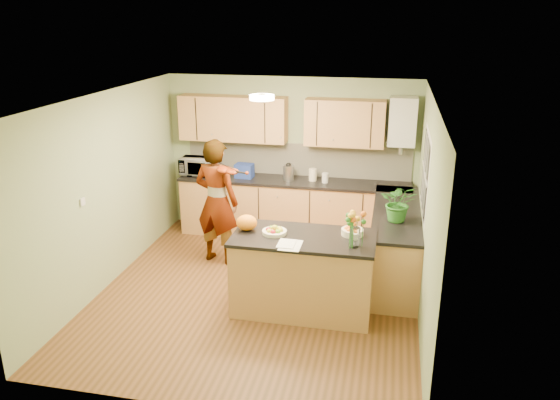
# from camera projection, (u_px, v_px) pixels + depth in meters

# --- Properties ---
(floor) EXTENTS (4.50, 4.50, 0.00)m
(floor) POSITION_uv_depth(u_px,v_px,m) (259.00, 292.00, 7.06)
(floor) COLOR #543618
(floor) RESTS_ON ground
(ceiling) EXTENTS (4.00, 4.50, 0.02)m
(ceiling) POSITION_uv_depth(u_px,v_px,m) (256.00, 98.00, 6.24)
(ceiling) COLOR white
(ceiling) RESTS_ON wall_back
(wall_back) EXTENTS (4.00, 0.02, 2.50)m
(wall_back) POSITION_uv_depth(u_px,v_px,m) (291.00, 156.00, 8.73)
(wall_back) COLOR #8EA777
(wall_back) RESTS_ON floor
(wall_front) EXTENTS (4.00, 0.02, 2.50)m
(wall_front) POSITION_uv_depth(u_px,v_px,m) (192.00, 287.00, 4.57)
(wall_front) COLOR #8EA777
(wall_front) RESTS_ON floor
(wall_left) EXTENTS (0.02, 4.50, 2.50)m
(wall_left) POSITION_uv_depth(u_px,v_px,m) (107.00, 190.00, 7.04)
(wall_left) COLOR #8EA777
(wall_left) RESTS_ON floor
(wall_right) EXTENTS (0.02, 4.50, 2.50)m
(wall_right) POSITION_uv_depth(u_px,v_px,m) (426.00, 212.00, 6.26)
(wall_right) COLOR #8EA777
(wall_right) RESTS_ON floor
(back_counter) EXTENTS (3.64, 0.62, 0.94)m
(back_counter) POSITION_uv_depth(u_px,v_px,m) (294.00, 208.00, 8.69)
(back_counter) COLOR #B37B47
(back_counter) RESTS_ON floor
(right_counter) EXTENTS (0.62, 2.24, 0.94)m
(right_counter) POSITION_uv_depth(u_px,v_px,m) (395.00, 243.00, 7.36)
(right_counter) COLOR #B37B47
(right_counter) RESTS_ON floor
(splashback) EXTENTS (3.60, 0.02, 0.52)m
(splashback) POSITION_uv_depth(u_px,v_px,m) (297.00, 159.00, 8.72)
(splashback) COLOR beige
(splashback) RESTS_ON back_counter
(upper_cabinets) EXTENTS (3.20, 0.34, 0.70)m
(upper_cabinets) POSITION_uv_depth(u_px,v_px,m) (278.00, 120.00, 8.41)
(upper_cabinets) COLOR #B37B47
(upper_cabinets) RESTS_ON wall_back
(boiler) EXTENTS (0.40, 0.30, 0.86)m
(boiler) POSITION_uv_depth(u_px,v_px,m) (403.00, 122.00, 8.05)
(boiler) COLOR silver
(boiler) RESTS_ON wall_back
(window_right) EXTENTS (0.01, 1.30, 1.05)m
(window_right) POSITION_uv_depth(u_px,v_px,m) (425.00, 173.00, 6.72)
(window_right) COLOR silver
(window_right) RESTS_ON wall_right
(light_switch) EXTENTS (0.02, 0.09, 0.09)m
(light_switch) POSITION_uv_depth(u_px,v_px,m) (82.00, 202.00, 6.46)
(light_switch) COLOR silver
(light_switch) RESTS_ON wall_left
(ceiling_lamp) EXTENTS (0.30, 0.30, 0.07)m
(ceiling_lamp) POSITION_uv_depth(u_px,v_px,m) (262.00, 97.00, 6.53)
(ceiling_lamp) COLOR #FFEABF
(ceiling_lamp) RESTS_ON ceiling
(peninsula_island) EXTENTS (1.67, 0.86, 0.96)m
(peninsula_island) POSITION_uv_depth(u_px,v_px,m) (303.00, 273.00, 6.51)
(peninsula_island) COLOR #B37B47
(peninsula_island) RESTS_ON floor
(fruit_dish) EXTENTS (0.29, 0.29, 0.10)m
(fruit_dish) POSITION_uv_depth(u_px,v_px,m) (274.00, 231.00, 6.40)
(fruit_dish) COLOR #F2E5C2
(fruit_dish) RESTS_ON peninsula_island
(orange_bowl) EXTENTS (0.26, 0.26, 0.15)m
(orange_bowl) POSITION_uv_depth(u_px,v_px,m) (352.00, 230.00, 6.36)
(orange_bowl) COLOR #F2E5C2
(orange_bowl) RESTS_ON peninsula_island
(flower_vase) EXTENTS (0.27, 0.27, 0.49)m
(flower_vase) POSITION_uv_depth(u_px,v_px,m) (356.00, 219.00, 5.96)
(flower_vase) COLOR silver
(flower_vase) RESTS_ON peninsula_island
(orange_bag) EXTENTS (0.25, 0.22, 0.19)m
(orange_bag) POSITION_uv_depth(u_px,v_px,m) (247.00, 223.00, 6.50)
(orange_bag) COLOR orange
(orange_bag) RESTS_ON peninsula_island
(papers) EXTENTS (0.24, 0.32, 0.01)m
(papers) POSITION_uv_depth(u_px,v_px,m) (291.00, 245.00, 6.09)
(papers) COLOR white
(papers) RESTS_ON peninsula_island
(violinist) EXTENTS (0.74, 0.57, 1.81)m
(violinist) POSITION_uv_depth(u_px,v_px,m) (217.00, 202.00, 7.67)
(violinist) COLOR #E7B78D
(violinist) RESTS_ON floor
(violin) EXTENTS (0.68, 0.59, 0.17)m
(violin) POSITION_uv_depth(u_px,v_px,m) (225.00, 170.00, 7.25)
(violin) COLOR #541105
(violin) RESTS_ON violinist
(microwave) EXTENTS (0.51, 0.35, 0.28)m
(microwave) POSITION_uv_depth(u_px,v_px,m) (197.00, 166.00, 8.77)
(microwave) COLOR silver
(microwave) RESTS_ON back_counter
(blue_box) EXTENTS (0.29, 0.22, 0.22)m
(blue_box) POSITION_uv_depth(u_px,v_px,m) (244.00, 171.00, 8.64)
(blue_box) COLOR navy
(blue_box) RESTS_ON back_counter
(kettle) EXTENTS (0.17, 0.17, 0.32)m
(kettle) POSITION_uv_depth(u_px,v_px,m) (289.00, 172.00, 8.51)
(kettle) COLOR #AEADB2
(kettle) RESTS_ON back_counter
(jar_cream) EXTENTS (0.13, 0.13, 0.19)m
(jar_cream) POSITION_uv_depth(u_px,v_px,m) (313.00, 175.00, 8.48)
(jar_cream) COLOR #F2E5C2
(jar_cream) RESTS_ON back_counter
(jar_white) EXTENTS (0.12, 0.12, 0.15)m
(jar_white) POSITION_uv_depth(u_px,v_px,m) (325.00, 178.00, 8.38)
(jar_white) COLOR silver
(jar_white) RESTS_ON back_counter
(potted_plant) EXTENTS (0.46, 0.40, 0.49)m
(potted_plant) POSITION_uv_depth(u_px,v_px,m) (399.00, 203.00, 6.78)
(potted_plant) COLOR #2F7627
(potted_plant) RESTS_ON right_counter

